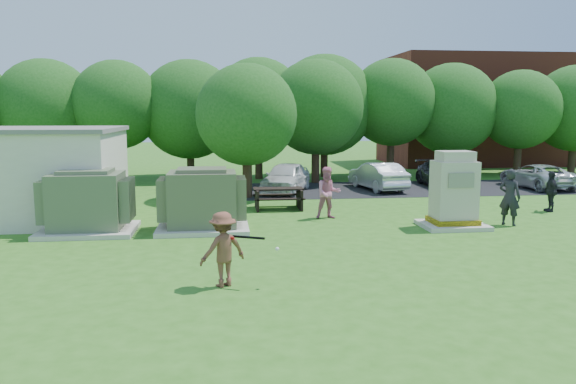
{
  "coord_description": "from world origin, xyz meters",
  "views": [
    {
      "loc": [
        -2.12,
        -14.09,
        3.92
      ],
      "look_at": [
        0.0,
        4.0,
        1.3
      ],
      "focal_mm": 35.0,
      "sensor_mm": 36.0,
      "label": 1
    }
  ],
  "objects": [
    {
      "name": "car_silver_b",
      "position": [
        13.99,
        13.0,
        0.62
      ],
      "size": [
        2.45,
        4.62,
        1.24
      ],
      "primitive_type": "imported",
      "rotation": [
        0.0,
        0.0,
        3.23
      ],
      "color": "silver",
      "rests_on": "ground"
    },
    {
      "name": "person_walking_right",
      "position": [
        10.71,
        6.42,
        0.8
      ],
      "size": [
        0.52,
        0.99,
        1.61
      ],
      "primitive_type": "imported",
      "rotation": [
        0.0,
        0.0,
        4.57
      ],
      "color": "#232328",
      "rests_on": "ground"
    },
    {
      "name": "car_dark",
      "position": [
        9.35,
        14.06,
        0.65
      ],
      "size": [
        1.97,
        4.56,
        1.31
      ],
      "primitive_type": "imported",
      "rotation": [
        0.0,
        0.0,
        -0.03
      ],
      "color": "black",
      "rests_on": "ground"
    },
    {
      "name": "brick_building",
      "position": [
        18.0,
        27.0,
        4.0
      ],
      "size": [
        15.0,
        8.0,
        8.0
      ],
      "primitive_type": "cube",
      "color": "maroon",
      "rests_on": "ground"
    },
    {
      "name": "car_silver_a",
      "position": [
        5.65,
        13.32,
        0.69
      ],
      "size": [
        2.2,
        4.39,
        1.38
      ],
      "primitive_type": "imported",
      "rotation": [
        0.0,
        0.0,
        3.32
      ],
      "color": "silver",
      "rests_on": "ground"
    },
    {
      "name": "person_by_generator",
      "position": [
        7.72,
        4.02,
        0.99
      ],
      "size": [
        0.85,
        0.84,
        1.97
      ],
      "primitive_type": "imported",
      "rotation": [
        0.0,
        0.0,
        2.38
      ],
      "color": "black",
      "rests_on": "ground"
    },
    {
      "name": "batting_equipment",
      "position": [
        -1.58,
        -1.77,
        1.07
      ],
      "size": [
        1.22,
        0.43,
        0.32
      ],
      "color": "black",
      "rests_on": "ground"
    },
    {
      "name": "picnic_table",
      "position": [
        0.1,
        8.24,
        0.54
      ],
      "size": [
        2.01,
        1.51,
        0.86
      ],
      "color": "black",
      "rests_on": "ground"
    },
    {
      "name": "transformer_right",
      "position": [
        -2.8,
        4.5,
        0.97
      ],
      "size": [
        3.0,
        2.4,
        2.07
      ],
      "color": "beige",
      "rests_on": "ground"
    },
    {
      "name": "transformer_left",
      "position": [
        -6.5,
        4.5,
        0.97
      ],
      "size": [
        3.0,
        2.4,
        2.07
      ],
      "color": "beige",
      "rests_on": "ground"
    },
    {
      "name": "batter",
      "position": [
        -2.15,
        -1.72,
        0.85
      ],
      "size": [
        1.27,
        1.07,
        1.7
      ],
      "primitive_type": "imported",
      "rotation": [
        0.0,
        0.0,
        3.62
      ],
      "color": "brown",
      "rests_on": "ground"
    },
    {
      "name": "parking_strip",
      "position": [
        7.0,
        13.5,
        0.01
      ],
      "size": [
        20.0,
        6.0,
        0.01
      ],
      "primitive_type": "cube",
      "color": "#232326",
      "rests_on": "ground"
    },
    {
      "name": "ground",
      "position": [
        0.0,
        0.0,
        0.0
      ],
      "size": [
        120.0,
        120.0,
        0.0
      ],
      "primitive_type": "plane",
      "color": "#2D6619",
      "rests_on": "ground"
    },
    {
      "name": "car_white",
      "position": [
        0.95,
        12.97,
        0.73
      ],
      "size": [
        3.16,
        4.63,
        1.46
      ],
      "primitive_type": "imported",
      "rotation": [
        0.0,
        0.0,
        -0.37
      ],
      "color": "silver",
      "rests_on": "ground"
    },
    {
      "name": "generator_cabinet",
      "position": [
        5.65,
        3.92,
        1.14
      ],
      "size": [
        2.14,
        1.75,
        2.6
      ],
      "color": "beige",
      "rests_on": "ground"
    },
    {
      "name": "person_at_picnic",
      "position": [
        1.72,
        5.98,
        0.96
      ],
      "size": [
        0.95,
        0.75,
        1.91
      ],
      "primitive_type": "imported",
      "rotation": [
        0.0,
        0.0,
        0.03
      ],
      "color": "#CF6E8C",
      "rests_on": "ground"
    },
    {
      "name": "tree_row",
      "position": [
        1.75,
        18.5,
        4.15
      ],
      "size": [
        41.3,
        13.3,
        7.3
      ],
      "color": "#47301E",
      "rests_on": "ground"
    }
  ]
}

